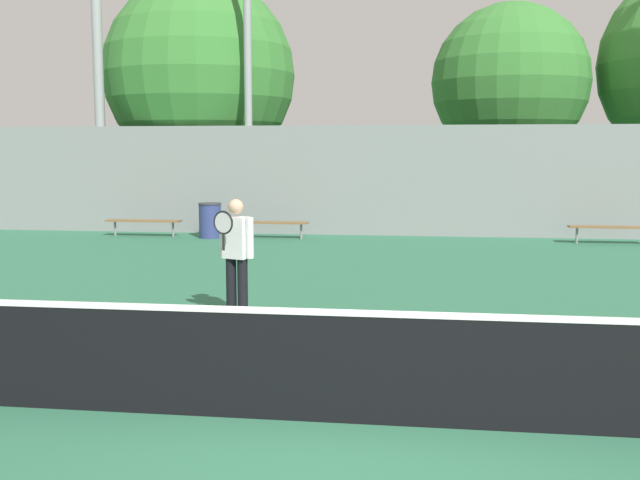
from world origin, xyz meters
TOP-DOWN VIEW (x-y plane):
  - ground_plane at (0.00, 0.00)m, footprint 100.00×100.00m
  - tennis_net at (0.00, 0.00)m, footprint 11.94×0.09m
  - tennis_player at (-1.93, 3.70)m, footprint 0.51×0.49m
  - bench_courtside_near at (-3.23, 12.73)m, footprint 1.76×0.40m
  - bench_courtside_far at (5.05, 12.73)m, footprint 1.99×0.40m
  - bench_adjacent_court at (-6.71, 12.73)m, footprint 1.99×0.40m
  - light_pole_far_right at (-4.15, 13.90)m, footprint 0.90×0.60m
  - trash_bin at (-4.90, 12.66)m, footprint 0.59×0.59m
  - back_fence at (0.00, 13.80)m, footprint 26.41×0.06m
  - tree_green_tall at (-6.21, 16.34)m, footprint 5.76×5.76m
  - tree_green_broad at (3.19, 18.50)m, footprint 4.90×4.90m

SIDE VIEW (x-z plane):
  - ground_plane at x=0.00m, z-range 0.00..0.00m
  - bench_courtside_near at x=-3.23m, z-range 0.18..0.61m
  - bench_adjacent_court at x=-6.71m, z-range 0.18..0.61m
  - bench_courtside_far at x=5.05m, z-range 0.18..0.61m
  - trash_bin at x=-4.90m, z-range 0.00..0.90m
  - tennis_net at x=0.00m, z-range 0.01..0.97m
  - tennis_player at x=-1.93m, z-range 0.10..1.71m
  - back_fence at x=0.00m, z-range 0.00..2.90m
  - tree_green_broad at x=3.19m, z-range 0.95..7.77m
  - tree_green_tall at x=-6.21m, z-range 0.81..8.21m
  - light_pole_far_right at x=-4.15m, z-range 1.18..10.98m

